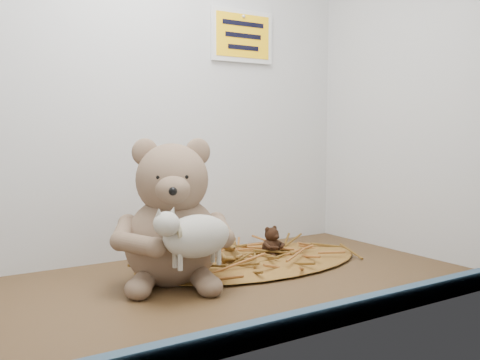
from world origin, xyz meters
TOP-DOWN VIEW (x-y plane):
  - alcove_shell at (0.00, 9.00)cm, footprint 120.40×60.20cm
  - front_rail at (0.00, -28.80)cm, footprint 119.28×2.20cm
  - straw_bed at (21.00, 11.42)cm, footprint 55.94×32.48cm
  - main_teddy at (-1.02, 6.75)cm, footprint 31.54×32.20cm
  - toy_lamb at (-1.02, -3.67)cm, footprint 17.26×10.54cm
  - mini_teddy_tan at (14.37, 10.15)cm, footprint 5.20×5.47cm
  - mini_teddy_brown at (27.63, 12.69)cm, footprint 6.58×6.84cm
  - wall_sign at (30.00, 29.40)cm, footprint 16.00×1.20cm

SIDE VIEW (x-z plane):
  - straw_bed at x=21.00cm, z-range 0.00..1.08cm
  - front_rail at x=0.00cm, z-range 0.00..3.60cm
  - mini_teddy_tan at x=14.37cm, z-range 1.08..7.30cm
  - mini_teddy_brown at x=27.63cm, z-range 1.08..8.05cm
  - toy_lamb at x=-1.02cm, z-range 5.64..16.79cm
  - main_teddy at x=-1.02cm, z-range 0.00..29.08cm
  - alcove_shell at x=0.00cm, z-range -0.20..90.20cm
  - wall_sign at x=30.00cm, z-range 49.50..60.50cm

